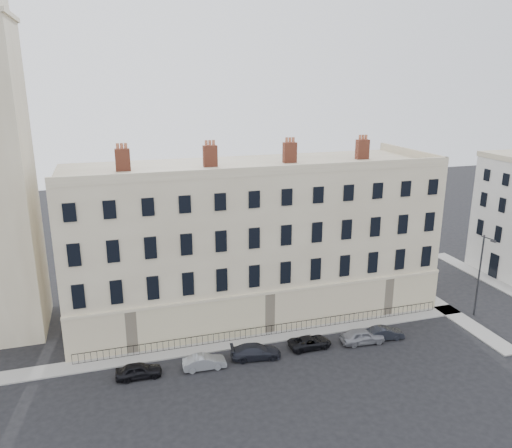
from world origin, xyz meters
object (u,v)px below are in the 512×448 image
object	(u,v)px
car_c	(256,351)
car_e	(362,336)
streetlamp	(480,272)
car_d	(310,342)
car_f	(384,333)
car_a	(139,371)
car_b	(204,362)

from	to	relation	value
car_c	car_e	size ratio (longest dim) A/B	1.08
streetlamp	car_e	bearing A→B (deg)	177.48
car_d	streetlamp	bearing A→B (deg)	-87.36
car_c	car_f	size ratio (longest dim) A/B	1.23
car_d	car_f	world-z (taller)	car_f
car_f	car_a	bearing A→B (deg)	97.35
car_b	car_c	size ratio (longest dim) A/B	0.83
car_a	car_f	distance (m)	22.04
car_d	car_e	distance (m)	4.91
car_e	car_f	world-z (taller)	car_e
car_a	car_b	bearing A→B (deg)	-91.28
car_b	car_f	xyz separation A→B (m)	(16.77, -0.00, -0.01)
car_c	car_d	xyz separation A→B (m)	(5.10, 0.21, -0.09)
car_f	streetlamp	xyz separation A→B (m)	(11.26, 1.52, 4.12)
car_d	car_f	distance (m)	7.19
car_d	car_c	bearing A→B (deg)	91.97
car_b	car_c	world-z (taller)	car_c
car_e	car_f	distance (m)	2.31
car_d	car_f	size ratio (longest dim) A/B	1.10
car_b	streetlamp	bearing A→B (deg)	-84.52
car_b	car_a	bearing A→B (deg)	89.64
car_a	car_e	xyz separation A→B (m)	(19.74, -0.33, 0.07)
car_c	car_a	bearing A→B (deg)	98.42
car_a	car_e	size ratio (longest dim) A/B	0.90
car_a	streetlamp	distance (m)	33.57
car_a	car_d	distance (m)	14.87
streetlamp	car_c	bearing A→B (deg)	173.74
car_a	car_d	world-z (taller)	car_a
car_c	car_e	distance (m)	9.97
car_a	car_e	distance (m)	19.74
car_a	car_f	bearing A→B (deg)	-89.20
car_a	car_d	size ratio (longest dim) A/B	0.94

